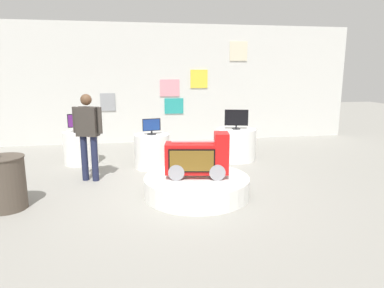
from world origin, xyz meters
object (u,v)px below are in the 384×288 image
object	(u,v)px
display_pedestal_right_rear	(81,148)
side_table_round	(5,183)
shopper_browsing_near_truck	(88,131)
tv_on_center_rear	(152,126)
main_display_pedestal	(197,186)
novelty_firetruck_tv	(198,159)
display_pedestal_center_rear	(152,151)
tv_on_left_rear	(236,119)
display_pedestal_left_rear	(236,144)
tv_on_right_rear	(79,122)

from	to	relation	value
display_pedestal_right_rear	side_table_round	bearing A→B (deg)	-106.96
shopper_browsing_near_truck	tv_on_center_rear	bearing A→B (deg)	29.87
main_display_pedestal	tv_on_center_rear	xyz separation A→B (m)	(-0.59, 1.82, 0.72)
novelty_firetruck_tv	display_pedestal_center_rear	size ratio (longest dim) A/B	1.44
tv_on_left_rear	shopper_browsing_near_truck	world-z (taller)	shopper_browsing_near_truck
tv_on_center_rear	shopper_browsing_near_truck	world-z (taller)	shopper_browsing_near_truck
display_pedestal_center_rear	display_pedestal_right_rear	size ratio (longest dim) A/B	1.00
novelty_firetruck_tv	tv_on_left_rear	world-z (taller)	tv_on_left_rear
main_display_pedestal	display_pedestal_center_rear	size ratio (longest dim) A/B	2.34
display_pedestal_center_rear	side_table_round	distance (m)	2.94
main_display_pedestal	display_pedestal_right_rear	distance (m)	3.22
main_display_pedestal	tv_on_left_rear	xyz separation A→B (m)	(1.33, 2.16, 0.79)
display_pedestal_left_rear	tv_on_left_rear	xyz separation A→B (m)	(0.00, -0.00, 0.59)
tv_on_left_rear	shopper_browsing_near_truck	size ratio (longest dim) A/B	0.32
main_display_pedestal	display_pedestal_left_rear	world-z (taller)	display_pedestal_left_rear
main_display_pedestal	side_table_round	distance (m)	2.87
tv_on_left_rear	tv_on_right_rear	size ratio (longest dim) A/B	1.08
display_pedestal_left_rear	main_display_pedestal	bearing A→B (deg)	-121.56
novelty_firetruck_tv	display_pedestal_center_rear	xyz separation A→B (m)	(-0.61, 1.84, -0.26)
tv_on_center_rear	tv_on_right_rear	size ratio (longest dim) A/B	0.78
tv_on_left_rear	display_pedestal_right_rear	distance (m)	3.49
display_pedestal_center_rear	display_pedestal_right_rear	xyz separation A→B (m)	(-1.51, 0.61, 0.00)
display_pedestal_left_rear	tv_on_center_rear	world-z (taller)	tv_on_center_rear
tv_on_center_rear	side_table_round	distance (m)	2.98
tv_on_center_rear	side_table_round	xyz separation A→B (m)	(-2.26, -1.87, -0.48)
main_display_pedestal	display_pedestal_left_rear	size ratio (longest dim) A/B	1.90
main_display_pedestal	tv_on_center_rear	world-z (taller)	tv_on_center_rear
display_pedestal_left_rear	display_pedestal_center_rear	size ratio (longest dim) A/B	1.23
display_pedestal_center_rear	tv_on_center_rear	world-z (taller)	tv_on_center_rear
main_display_pedestal	tv_on_right_rear	bearing A→B (deg)	130.78
shopper_browsing_near_truck	display_pedestal_right_rear	bearing A→B (deg)	103.70
side_table_round	main_display_pedestal	bearing A→B (deg)	0.98
display_pedestal_right_rear	shopper_browsing_near_truck	size ratio (longest dim) A/B	0.46
novelty_firetruck_tv	tv_on_left_rear	distance (m)	2.56
side_table_round	shopper_browsing_near_truck	world-z (taller)	shopper_browsing_near_truck
novelty_firetruck_tv	display_pedestal_right_rear	world-z (taller)	novelty_firetruck_tv
display_pedestal_right_rear	shopper_browsing_near_truck	bearing A→B (deg)	-76.30
display_pedestal_right_rear	side_table_round	size ratio (longest dim) A/B	0.92
tv_on_left_rear	tv_on_right_rear	distance (m)	3.44
display_pedestal_left_rear	display_pedestal_right_rear	world-z (taller)	same
shopper_browsing_near_truck	side_table_round	bearing A→B (deg)	-132.06
main_display_pedestal	side_table_round	bearing A→B (deg)	-179.02
side_table_round	shopper_browsing_near_truck	bearing A→B (deg)	47.94
novelty_firetruck_tv	shopper_browsing_near_truck	xyz separation A→B (m)	(-1.80, 1.15, 0.32)
display_pedestal_left_rear	side_table_round	bearing A→B (deg)	-152.13
novelty_firetruck_tv	display_pedestal_right_rear	bearing A→B (deg)	130.84
display_pedestal_center_rear	side_table_round	xyz separation A→B (m)	(-2.26, -1.88, 0.05)
display_pedestal_right_rear	novelty_firetruck_tv	bearing A→B (deg)	-49.16
display_pedestal_right_rear	side_table_round	xyz separation A→B (m)	(-0.76, -2.48, 0.05)
side_table_round	display_pedestal_center_rear	bearing A→B (deg)	39.66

